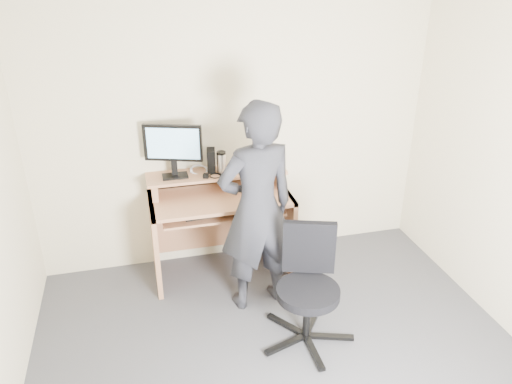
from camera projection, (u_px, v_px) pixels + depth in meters
name	position (u px, v px, depth m)	size (l,w,h in m)	color
back_wall	(235.00, 127.00, 4.33)	(3.50, 0.02, 2.50)	beige
desk	(219.00, 213.00, 4.39)	(1.20, 0.60, 0.91)	tan
monitor	(173.00, 146.00, 4.08)	(0.47, 0.19, 0.46)	black
external_drive	(211.00, 160.00, 4.28)	(0.07, 0.13, 0.20)	black
travel_mug	(221.00, 163.00, 4.25)	(0.08, 0.08, 0.17)	silver
smartphone	(238.00, 170.00, 4.33)	(0.07, 0.13, 0.01)	black
charger	(206.00, 176.00, 4.18)	(0.04, 0.04, 0.04)	black
headphones	(199.00, 170.00, 4.32)	(0.16, 0.16, 0.02)	silver
keyboard	(211.00, 211.00, 4.17)	(0.46, 0.18, 0.03)	black
mouse	(257.00, 195.00, 4.20)	(0.10, 0.06, 0.04)	black
office_chair	(308.00, 282.00, 3.59)	(0.69, 0.66, 0.87)	black
person	(257.00, 209.00, 3.80)	(0.62, 0.41, 1.71)	black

